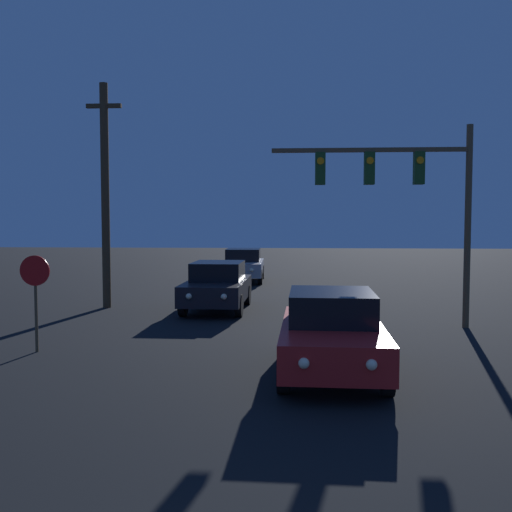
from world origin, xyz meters
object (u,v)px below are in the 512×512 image
at_px(car_far, 243,265).
at_px(utility_pole, 105,193).
at_px(car_near, 332,332).
at_px(traffic_signal_mast, 407,188).
at_px(car_mid, 217,286).
at_px(stop_sign, 35,285).

distance_m(car_far, utility_pole, 10.10).
relative_size(car_near, utility_pole, 0.57).
bearing_deg(car_near, traffic_signal_mast, -113.82).
distance_m(car_near, car_mid, 8.45).
bearing_deg(stop_sign, car_far, 77.53).
height_order(car_mid, stop_sign, stop_sign).
bearing_deg(utility_pole, car_mid, -4.24).
bearing_deg(traffic_signal_mast, stop_sign, -157.79).
distance_m(car_far, traffic_signal_mast, 13.36).
height_order(car_mid, car_far, same).
bearing_deg(stop_sign, traffic_signal_mast, 22.21).
distance_m(stop_sign, utility_pole, 7.10).
relative_size(car_near, stop_sign, 1.98).
bearing_deg(car_mid, car_far, -89.47).
height_order(car_near, stop_sign, stop_sign).
xyz_separation_m(car_near, traffic_signal_mast, (2.41, 5.10, 3.09)).
bearing_deg(traffic_signal_mast, car_mid, 154.69).
xyz_separation_m(car_far, utility_pole, (-3.97, -8.75, 3.11)).
bearing_deg(car_far, car_near, 99.50).
xyz_separation_m(car_near, car_mid, (-3.28, 7.79, 0.00)).
bearing_deg(car_near, stop_sign, -10.61).
relative_size(car_mid, stop_sign, 1.98).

